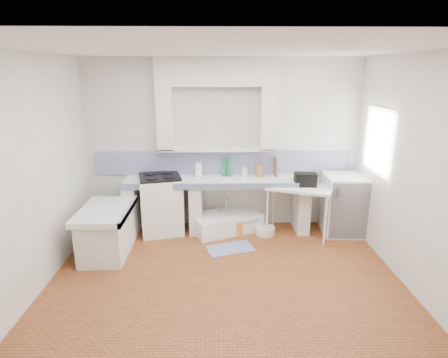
{
  "coord_description": "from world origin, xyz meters",
  "views": [
    {
      "loc": [
        -0.1,
        -4.07,
        2.57
      ],
      "look_at": [
        0.0,
        1.0,
        1.1
      ],
      "focal_mm": 29.68,
      "sensor_mm": 36.0,
      "label": 1
    }
  ],
  "objects_px": {
    "side_table": "(298,211)",
    "fridge": "(343,205)",
    "sink": "(226,223)",
    "stove": "(161,205)"
  },
  "relations": [
    {
      "from": "side_table",
      "to": "fridge",
      "type": "relative_size",
      "value": 1.03
    },
    {
      "from": "side_table",
      "to": "fridge",
      "type": "bearing_deg",
      "value": 27.73
    },
    {
      "from": "side_table",
      "to": "sink",
      "type": "bearing_deg",
      "value": -168.93
    },
    {
      "from": "sink",
      "to": "fridge",
      "type": "height_order",
      "value": "fridge"
    },
    {
      "from": "stove",
      "to": "sink",
      "type": "xyz_separation_m",
      "value": [
        1.08,
        0.02,
        -0.33
      ]
    },
    {
      "from": "sink",
      "to": "side_table",
      "type": "distance_m",
      "value": 1.2
    },
    {
      "from": "sink",
      "to": "side_table",
      "type": "xyz_separation_m",
      "value": [
        1.15,
        -0.2,
        0.28
      ]
    },
    {
      "from": "sink",
      "to": "fridge",
      "type": "relative_size",
      "value": 1.14
    },
    {
      "from": "sink",
      "to": "side_table",
      "type": "height_order",
      "value": "side_table"
    },
    {
      "from": "stove",
      "to": "fridge",
      "type": "xyz_separation_m",
      "value": [
        2.98,
        -0.1,
        0.02
      ]
    }
  ]
}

